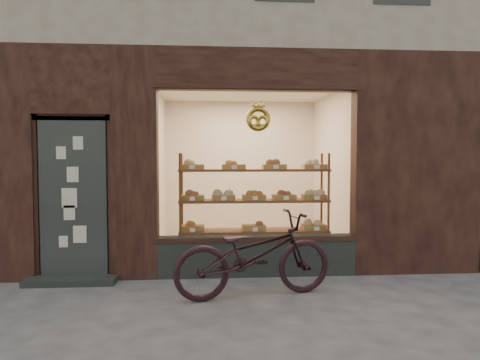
{
  "coord_description": "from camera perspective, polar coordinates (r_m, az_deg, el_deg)",
  "views": [
    {
      "loc": [
        -0.22,
        -3.71,
        1.62
      ],
      "look_at": [
        0.2,
        2.0,
        1.33
      ],
      "focal_mm": 32.0,
      "sensor_mm": 36.0,
      "label": 1
    }
  ],
  "objects": [
    {
      "name": "ground",
      "position": [
        4.05,
        -0.83,
        -20.69
      ],
      "size": [
        90.0,
        90.0,
        0.0
      ],
      "primitive_type": "plane",
      "color": "#3C3D43"
    },
    {
      "name": "display_shelf",
      "position": [
        6.34,
        1.86,
        -3.9
      ],
      "size": [
        2.2,
        0.45,
        1.7
      ],
      "color": "#5F3313",
      "rests_on": "ground"
    },
    {
      "name": "bicycle",
      "position": [
        5.07,
        1.88,
        -9.92
      ],
      "size": [
        1.99,
        1.03,
        0.99
      ],
      "primitive_type": "imported",
      "rotation": [
        0.0,
        0.0,
        1.78
      ],
      "color": "black",
      "rests_on": "ground"
    }
  ]
}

